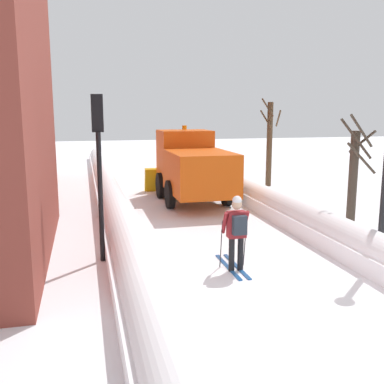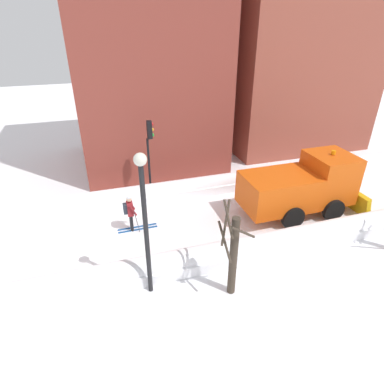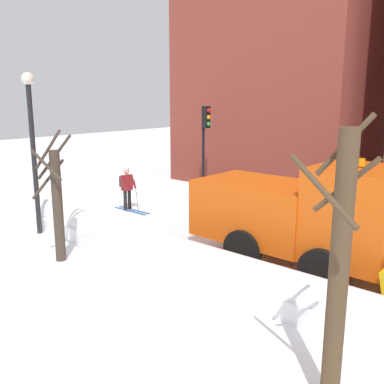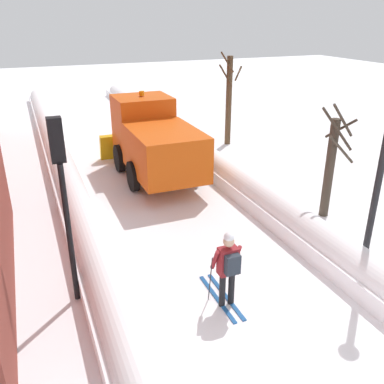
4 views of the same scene
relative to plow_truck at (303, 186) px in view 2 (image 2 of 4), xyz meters
name	(u,v)px [view 2 (image 2 of 4)]	position (x,y,z in m)	size (l,w,h in m)	color
ground_plane	(297,206)	(-0.50, 0.26, -1.48)	(80.00, 80.00, 0.00)	white
snowbank_left	(270,176)	(-3.35, 0.26, -1.09)	(1.10, 36.00, 0.94)	white
snowbank_right	(335,230)	(2.34, 0.26, -1.11)	(1.10, 36.00, 0.91)	white
building_brick_near	(144,36)	(-9.20, -5.68, 6.18)	(7.96, 8.62, 15.31)	brown
building_brick_mid	(305,7)	(-9.20, 4.93, 7.67)	(6.51, 9.92, 18.30)	brown
plow_truck	(303,186)	(0.00, 0.00, 0.00)	(3.20, 5.98, 3.12)	#DB510F
skier	(130,211)	(-0.93, -8.21, -0.48)	(0.62, 1.80, 1.81)	black
traffic_light_pole	(150,144)	(-3.96, -6.63, 1.43)	(0.28, 0.42, 4.12)	black
street_lamp	(144,211)	(3.04, -8.10, 1.86)	(0.40, 0.40, 5.27)	black
bare_tree_near	(233,254)	(3.95, -5.41, 0.23)	(1.15, 1.18, 3.65)	#40352B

